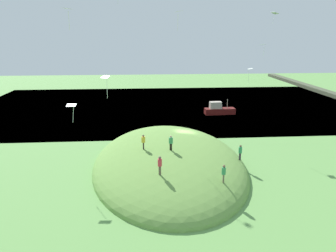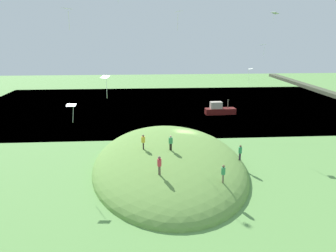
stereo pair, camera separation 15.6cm
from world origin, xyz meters
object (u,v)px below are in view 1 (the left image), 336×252
Objects in this scene: kite_4 at (106,79)px; kite_7 at (67,10)px; person_watching_kites at (240,151)px; kite_9 at (72,106)px; kite_1 at (275,14)px; kite_8 at (250,70)px; kite_10 at (263,45)px; boat_on_lake at (219,110)px; person_with_child at (143,140)px; person_on_hilltop at (171,141)px; person_near_shore at (160,163)px; kite_2 at (179,13)px; person_walking_path at (224,171)px.

kite_7 is at bearing -146.71° from kite_4.
kite_9 is at bearing 33.19° from person_watching_kites.
kite_8 is at bearing -168.12° from kite_1.
kite_8 is 1.35× the size of kite_10.
boat_on_lake is at bearing -176.63° from kite_1.
person_with_child is (24.44, -14.04, 2.44)m from boat_on_lake.
person_on_hilltop is at bearing 32.78° from person_watching_kites.
person_near_shore is 22.02m from kite_1.
kite_4 is (9.59, -18.34, -6.00)m from kite_1.
person_near_shore reaches higher than person_watching_kites.
person_on_hilltop is 0.92× the size of person_watching_kites.
person_with_child is 13.95m from kite_2.
person_with_child is at bearing -151.56° from person_on_hilltop.
boat_on_lake is 3.46× the size of person_with_child.
kite_2 is (-2.44, 0.98, 13.18)m from person_on_hilltop.
person_on_hilltop reaches higher than boat_on_lake.
person_near_shore is 20.87m from kite_8.
person_watching_kites is 12.89m from kite_8.
kite_4 is at bearing 43.95° from kite_9.
kite_10 is (-4.59, 14.21, 9.88)m from person_with_child.
kite_8 is at bearing 128.95° from kite_4.
person_on_hilltop is 7.70m from person_walking_path.
boat_on_lake is at bearing 168.57° from person_walking_path.
boat_on_lake is at bearing 150.02° from kite_4.
kite_7 is at bearing -175.70° from kite_9.
person_watching_kites is at bearing 78.44° from person_near_shore.
kite_1 is 0.93× the size of kite_10.
kite_1 is at bearing 98.07° from kite_7.
kite_2 reaches higher than person_watching_kites.
kite_2 is (-8.81, -3.26, 14.02)m from person_walking_path.
person_with_child is 0.76× the size of kite_7.
kite_2 is 0.92× the size of kite_7.
kite_9 is at bearing -136.05° from kite_4.
person_on_hilltop reaches higher than person_walking_path.
person_near_shore is (30.71, -12.56, 2.29)m from boat_on_lake.
kite_9 is (9.88, -21.43, -2.41)m from kite_8.
kite_7 is at bearing 44.81° from boat_on_lake.
person_walking_path is at bearing 37.80° from person_near_shore.
kite_8 is (-7.67, 21.60, -6.91)m from kite_7.
person_near_shore is 19.51m from kite_10.
kite_9 is at bearing -112.50° from person_walking_path.
kite_9 is (25.54, -21.19, 6.60)m from boat_on_lake.
boat_on_lake is 4.22× the size of kite_1.
kite_7 is (23.33, -21.35, 15.93)m from boat_on_lake.
kite_4 is (-0.98, -4.59, 7.56)m from person_near_shore.
person_walking_path reaches higher than person_watching_kites.
kite_2 is (22.90, -10.12, 15.73)m from boat_on_lake.
kite_8 reaches higher than person_watching_kites.
person_watching_kites is at bearing -41.83° from kite_1.
person_near_shore is 10.68m from person_watching_kites.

